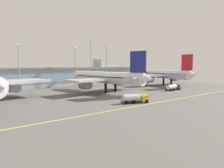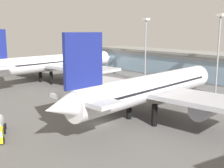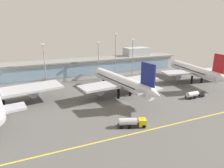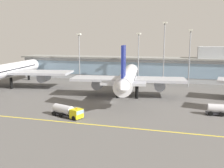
# 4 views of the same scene
# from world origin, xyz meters

# --- Properties ---
(ground_plane) EXTENTS (180.00, 180.00, 0.00)m
(ground_plane) POSITION_xyz_m (0.00, 0.00, 0.00)
(ground_plane) COLOR #5B5956
(taxiway_centreline_stripe) EXTENTS (144.00, 0.50, 0.01)m
(taxiway_centreline_stripe) POSITION_xyz_m (0.00, -22.00, 0.01)
(taxiway_centreline_stripe) COLOR yellow
(taxiway_centreline_stripe) RESTS_ON ground
(terminal_building) EXTENTS (121.74, 14.00, 16.21)m
(terminal_building) POSITION_xyz_m (2.01, 49.40, 6.01)
(terminal_building) COLOR #ADB2B7
(terminal_building) RESTS_ON ground
(airliner_near_left) EXTENTS (53.44, 59.59, 18.45)m
(airliner_near_left) POSITION_xyz_m (-47.46, 13.78, 6.72)
(airliner_near_left) COLOR black
(airliner_near_left) RESTS_ON ground
(airliner_near_right) EXTENTS (39.30, 49.66, 17.66)m
(airliner_near_right) POSITION_xyz_m (3.84, 9.83, 6.45)
(airliner_near_right) COLOR black
(airliner_near_right) RESTS_ON ground
(baggage_tug_near) EXTENTS (9.33, 5.49, 2.90)m
(baggage_tug_near) POSITION_xyz_m (-5.29, -18.08, 1.51)
(baggage_tug_near) COLOR black
(baggage_tug_near) RESTS_ON ground
(apron_light_mast_west) EXTENTS (1.80, 1.80, 26.62)m
(apron_light_mast_west) POSITION_xyz_m (13.41, 36.77, 17.11)
(apron_light_mast_west) COLOR gray
(apron_light_mast_west) RESTS_ON ground
(apron_light_mast_centre) EXTENTS (1.80, 1.80, 22.18)m
(apron_light_mast_centre) POSITION_xyz_m (-25.85, 37.94, 14.65)
(apron_light_mast_centre) COLOR gray
(apron_light_mast_centre) RESTS_ON ground
(apron_light_mast_east) EXTENTS (1.80, 1.80, 22.21)m
(apron_light_mast_east) POSITION_xyz_m (2.62, 35.97, 14.67)
(apron_light_mast_east) COLOR gray
(apron_light_mast_east) RESTS_ON ground
(apron_light_mast_far_east) EXTENTS (1.80, 1.80, 23.36)m
(apron_light_mast_far_east) POSITION_xyz_m (23.87, 35.55, 15.31)
(apron_light_mast_far_east) COLOR gray
(apron_light_mast_far_east) RESTS_ON ground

